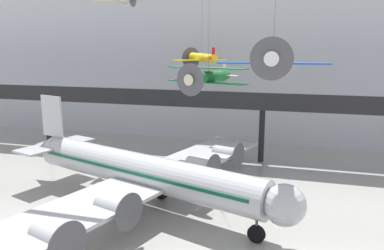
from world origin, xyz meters
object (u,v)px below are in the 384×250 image
suspended_plane_yellow_lowwing (202,58)px  suspended_plane_green_biplane (208,77)px  suspended_plane_blue_trainer (273,59)px  airliner_silver_main (140,171)px

suspended_plane_yellow_lowwing → suspended_plane_green_biplane: (3.30, -10.42, -1.48)m
suspended_plane_green_biplane → suspended_plane_blue_trainer: bearing=55.9°
suspended_plane_blue_trainer → airliner_silver_main: bearing=-103.1°
airliner_silver_main → suspended_plane_green_biplane: 11.18m
airliner_silver_main → suspended_plane_yellow_lowwing: size_ratio=2.74×
suspended_plane_yellow_lowwing → suspended_plane_blue_trainer: (9.89, -19.33, 0.52)m
suspended_plane_yellow_lowwing → airliner_silver_main: bearing=131.6°
suspended_plane_green_biplane → suspended_plane_yellow_lowwing: bearing=-143.0°
suspended_plane_green_biplane → airliner_silver_main: bearing=-14.0°
suspended_plane_blue_trainer → suspended_plane_yellow_lowwing: bearing=-154.7°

